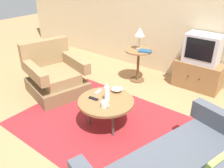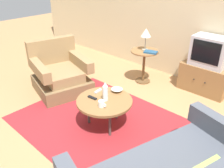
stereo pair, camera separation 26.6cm
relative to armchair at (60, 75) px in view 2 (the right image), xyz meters
The scene contains 15 objects.
ground_plane 1.47m from the armchair, ahead, with size 16.00×16.00×0.00m, color #AD7F51.
back_wall 2.70m from the armchair, 54.91° to the left, with size 9.00×0.12×2.70m, color #CCB78E.
area_rug 1.43m from the armchair, ahead, with size 2.59×1.92×0.00m, color maroon.
armchair is the anchor object (origin of this frame).
coffee_table 1.40m from the armchair, ahead, with size 0.78×0.78×0.43m.
side_table 1.61m from the armchair, 54.31° to the left, with size 0.52×0.52×0.65m.
tv_stand 2.63m from the armchair, 41.16° to the left, with size 0.84×0.43×0.51m.
television 2.68m from the armchair, 41.42° to the left, with size 0.59×0.39×0.52m.
table_lamp 1.75m from the armchair, 55.38° to the left, with size 0.19×0.19×0.42m.
vase 1.43m from the armchair, ahead, with size 0.07×0.07×0.28m.
mug 1.52m from the armchair, 14.46° to the right, with size 0.13×0.09×0.08m.
bowl 1.35m from the armchair, ahead, with size 0.17×0.17×0.04m.
tv_remote_dark 1.27m from the armchair, 14.68° to the right, with size 0.15×0.06×0.02m.
tv_remote_silver 1.16m from the armchair, ahead, with size 0.06×0.15×0.02m.
book 1.72m from the armchair, 49.78° to the left, with size 0.27×0.22×0.03m.
Camera 2 is at (1.92, -1.99, 2.12)m, focal length 37.63 mm.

